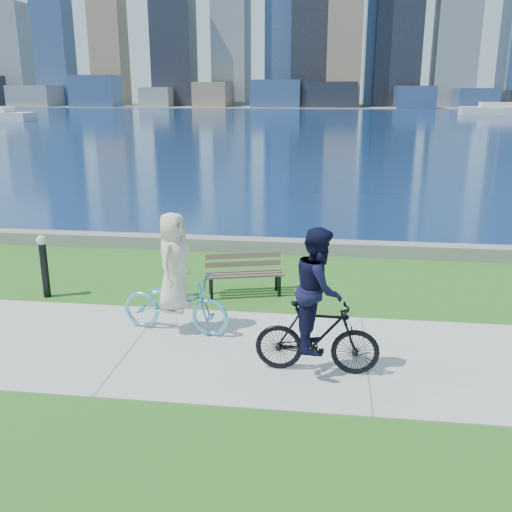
{
  "coord_description": "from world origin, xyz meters",
  "views": [
    {
      "loc": [
        -0.7,
        -8.72,
        4.33
      ],
      "look_at": [
        -2.11,
        2.06,
        1.1
      ],
      "focal_mm": 40.0,
      "sensor_mm": 36.0,
      "label": 1
    }
  ],
  "objects": [
    {
      "name": "ground",
      "position": [
        0.0,
        0.0,
        0.0
      ],
      "size": [
        320.0,
        320.0,
        0.0
      ],
      "primitive_type": "plane",
      "color": "#235A17",
      "rests_on": "ground"
    },
    {
      "name": "concrete_path",
      "position": [
        0.0,
        0.0,
        0.01
      ],
      "size": [
        80.0,
        3.5,
        0.02
      ],
      "primitive_type": "cube",
      "color": "#A7A7A2",
      "rests_on": "ground"
    },
    {
      "name": "seawall",
      "position": [
        0.0,
        6.2,
        0.17
      ],
      "size": [
        90.0,
        0.5,
        0.35
      ],
      "primitive_type": "cube",
      "color": "slate",
      "rests_on": "ground"
    },
    {
      "name": "bay_water",
      "position": [
        0.0,
        72.0,
        0.0
      ],
      "size": [
        320.0,
        131.0,
        0.01
      ],
      "primitive_type": "cube",
      "color": "#0B2149",
      "rests_on": "ground"
    },
    {
      "name": "far_shore",
      "position": [
        0.0,
        130.0,
        0.06
      ],
      "size": [
        320.0,
        30.0,
        0.12
      ],
      "primitive_type": "cube",
      "color": "gray",
      "rests_on": "ground"
    },
    {
      "name": "city_skyline",
      "position": [
        6.97,
        129.79,
        22.68
      ],
      "size": [
        175.49,
        23.82,
        76.0
      ],
      "color": "black",
      "rests_on": "ground"
    },
    {
      "name": "ferry_far",
      "position": [
        27.42,
        91.62,
        0.82
      ],
      "size": [
        14.54,
        4.15,
        1.97
      ],
      "color": "silver",
      "rests_on": "ground"
    },
    {
      "name": "park_bench",
      "position": [
        -2.47,
        2.85,
        0.53
      ],
      "size": [
        1.75,
        0.99,
        0.86
      ],
      "rotation": [
        0.0,
        0.0,
        0.27
      ],
      "color": "black",
      "rests_on": "ground"
    },
    {
      "name": "bollard_lamp",
      "position": [
        -6.65,
        2.11,
        0.78
      ],
      "size": [
        0.22,
        0.22,
        1.37
      ],
      "color": "black",
      "rests_on": "ground"
    },
    {
      "name": "cyclist_woman",
      "position": [
        -3.41,
        0.69,
        0.85
      ],
      "size": [
        1.02,
        2.14,
        2.22
      ],
      "rotation": [
        0.0,
        0.0,
        1.42
      ],
      "color": "#5BB4DD",
      "rests_on": "ground"
    },
    {
      "name": "cyclist_man",
      "position": [
        -0.81,
        -0.56,
        1.0
      ],
      "size": [
        0.73,
        1.95,
        2.34
      ],
      "rotation": [
        0.0,
        0.0,
        1.55
      ],
      "color": "black",
      "rests_on": "ground"
    }
  ]
}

